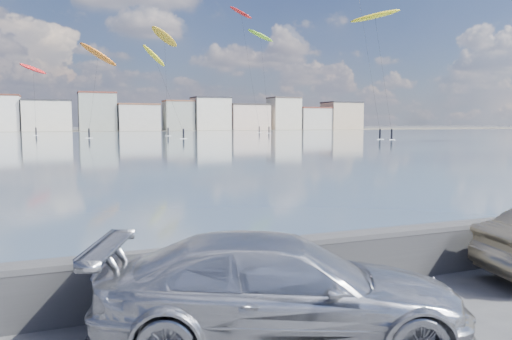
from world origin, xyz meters
The scene contains 12 objects.
bay_water centered at (0.00, 91.50, 0.01)m, with size 500.00×177.00×0.00m, color #39465E.
far_shore_strip centered at (0.00, 200.00, 0.01)m, with size 500.00×60.00×0.00m, color #4C473D.
seawall centered at (0.00, 2.70, 0.58)m, with size 400.00×0.36×1.08m.
far_buildings centered at (1.31, 186.00, 6.03)m, with size 240.79×13.26×14.60m.
car_silver centered at (0.14, 0.82, 0.78)m, with size 2.17×5.35×1.55m, color #BABCC3.
kitesurfer_1 centered at (-7.84, 130.98, 16.14)m, with size 7.81×11.17×17.90m.
kitesurfer_6 centered at (56.05, 79.12, 23.74)m, with size 9.60×13.73×25.49m.
kitesurfer_8 centered at (5.94, 108.63, 17.49)m, with size 8.42×11.24×20.67m.
kitesurfer_9 centered at (22.33, 118.11, 23.65)m, with size 8.60×12.97×26.62m.
kitesurfer_11 centered at (56.95, 140.96, 29.61)m, with size 8.55×15.86×32.25m.
kitesurfer_15 centered at (51.13, 142.47, 36.03)m, with size 8.02×8.86×39.27m.
kitesurfer_16 centered at (17.01, 102.77, 16.88)m, with size 6.68×17.79×19.73m.
Camera 1 is at (-2.78, -5.51, 3.18)m, focal length 35.00 mm.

